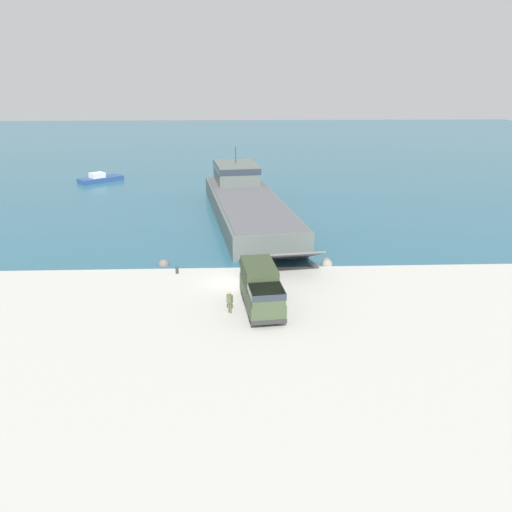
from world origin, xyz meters
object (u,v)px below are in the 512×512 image
object	(u,v)px
military_truck	(261,288)
mooring_bollard	(177,270)
soldier_on_ramp	(230,301)
moored_boat_a	(100,178)
landing_craft	(245,200)

from	to	relation	value
military_truck	mooring_bollard	size ratio (longest dim) A/B	10.70
soldier_on_ramp	moored_boat_a	distance (m)	57.61
landing_craft	mooring_bollard	world-z (taller)	landing_craft
landing_craft	soldier_on_ramp	world-z (taller)	landing_craft
landing_craft	soldier_on_ramp	bearing A→B (deg)	-101.23
soldier_on_ramp	moored_boat_a	bearing A→B (deg)	-117.53
military_truck	mooring_bollard	distance (m)	10.70
landing_craft	military_truck	bearing A→B (deg)	-96.49
mooring_bollard	military_truck	bearing A→B (deg)	-45.96
moored_boat_a	mooring_bollard	size ratio (longest dim) A/B	10.96
military_truck	moored_boat_a	xyz separation A→B (m)	(-25.55, 51.99, -1.13)
landing_craft	mooring_bollard	distance (m)	22.29
moored_boat_a	soldier_on_ramp	bearing A→B (deg)	-17.72
soldier_on_ramp	military_truck	bearing A→B (deg)	146.68
soldier_on_ramp	mooring_bollard	world-z (taller)	soldier_on_ramp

